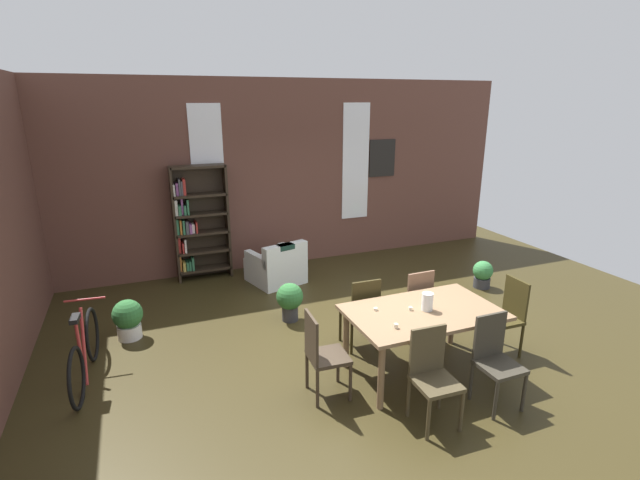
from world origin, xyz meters
The scene contains 22 objects.
ground_plane centered at (0.00, 0.00, 0.00)m, with size 10.42×10.42×0.00m, color #332B14.
back_wall_brick centered at (0.00, 3.48, 1.70)m, with size 9.02×0.12×3.39m, color brown.
window_pane_0 centered at (-1.40, 3.41, 1.87)m, with size 0.55×0.02×2.20m, color white.
window_pane_1 centered at (1.40, 3.41, 1.87)m, with size 0.55×0.02×2.20m, color white.
dining_table centered at (0.24, -0.72, 0.69)m, with size 1.70×1.03×0.78m.
vase_on_table centered at (0.29, -0.72, 0.88)m, with size 0.13×0.13×0.20m, color silver.
tealight_candle_0 centered at (-0.25, -0.97, 0.80)m, with size 0.04×0.04×0.05m, color silver.
tealight_candle_1 centered at (-0.25, -0.52, 0.79)m, with size 0.04×0.04×0.03m, color silver.
tealight_candle_2 centered at (0.12, -0.66, 0.79)m, with size 0.04×0.04×0.04m, color silver.
dining_chair_near_left centered at (-0.13, -1.47, 0.51)m, with size 0.42×0.42×0.95m.
dining_chair_far_left centered at (-0.14, 0.02, 0.51)m, with size 0.41×0.41×0.95m.
dining_chair_head_right centered at (1.47, -0.73, 0.51)m, with size 0.41×0.41×0.95m.
dining_chair_far_right centered at (0.63, 0.02, 0.51)m, with size 0.41×0.41×0.95m.
dining_chair_near_right centered at (0.63, -1.47, 0.51)m, with size 0.40×0.40×0.95m.
dining_chair_head_left centered at (-0.98, -0.72, 0.51)m, with size 0.42×0.42×0.95m.
bookshelf_tall centered at (-1.67, 3.24, 1.00)m, with size 0.93×0.30×1.98m.
armchair_white centered at (-0.49, 2.53, 0.28)m, with size 0.98×0.98×0.75m.
bicycle_second centered at (-3.31, 0.55, 0.33)m, with size 0.44×1.60×0.87m.
potted_plant_by_shelf centered at (2.63, 1.03, 0.24)m, with size 0.32×0.32×0.46m.
potted_plant_corner centered at (-0.73, 1.08, 0.32)m, with size 0.38×0.38×0.56m.
potted_plant_window centered at (-2.86, 1.38, 0.28)m, with size 0.39×0.39×0.54m.
framed_picture centered at (1.98, 3.41, 1.92)m, with size 0.56×0.03×0.72m, color black.
Camera 1 is at (-2.58, -4.66, 3.03)m, focal length 26.02 mm.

